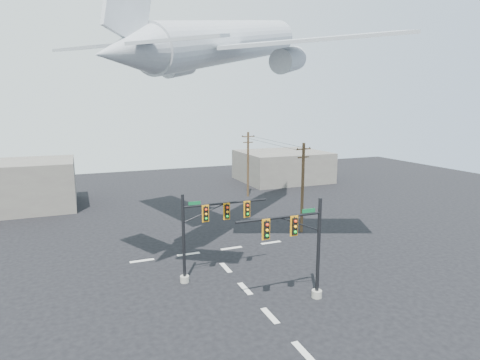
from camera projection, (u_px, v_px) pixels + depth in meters
name	position (u px, v px, depth m)	size (l,w,h in m)	color
ground	(270.00, 316.00, 24.73)	(120.00, 120.00, 0.00)	black
lane_markings	(238.00, 281.00, 29.59)	(14.00, 21.20, 0.01)	beige
signal_mast_near	(302.00, 248.00, 25.93)	(6.24, 0.76, 6.89)	gray
signal_mast_far	(206.00, 231.00, 29.31)	(6.85, 0.73, 6.61)	gray
utility_pole_a	(303.00, 186.00, 40.20)	(1.81, 0.51, 9.14)	#49341F
utility_pole_b	(248.00, 163.00, 56.27)	(1.85, 0.32, 9.15)	#49341F
power_lines	(271.00, 142.00, 47.55)	(3.00, 17.09, 0.03)	black
airliner	(230.00, 43.00, 34.97)	(27.40, 25.97, 8.82)	#B0B6BC
building_right	(282.00, 166.00, 68.83)	(14.00, 12.00, 5.00)	#666259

